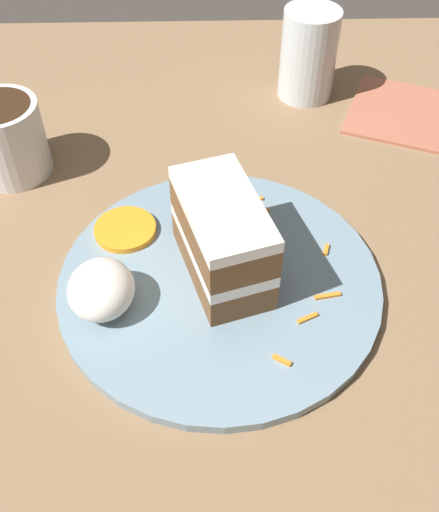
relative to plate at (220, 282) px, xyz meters
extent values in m
plane|color=#38332D|center=(-0.03, -0.03, -0.04)|extent=(6.00, 6.00, 0.00)
cube|color=#846647|center=(-0.03, -0.03, -0.02)|extent=(1.04, 1.08, 0.04)
cylinder|color=gray|center=(0.00, 0.00, 0.00)|extent=(0.31, 0.31, 0.01)
cube|color=brown|center=(-0.01, 0.00, 0.02)|extent=(0.14, 0.10, 0.03)
cube|color=white|center=(-0.01, 0.00, 0.04)|extent=(0.14, 0.10, 0.01)
cube|color=brown|center=(-0.01, 0.00, 0.07)|extent=(0.14, 0.10, 0.03)
cube|color=white|center=(-0.01, 0.00, 0.09)|extent=(0.14, 0.10, 0.01)
ellipsoid|color=white|center=(0.03, -0.11, 0.03)|extent=(0.07, 0.06, 0.04)
cylinder|color=orange|center=(-0.07, -0.09, 0.01)|extent=(0.06, 0.06, 0.01)
cube|color=orange|center=(-0.03, 0.11, 0.01)|extent=(0.01, 0.01, 0.00)
cube|color=orange|center=(0.05, 0.08, 0.01)|extent=(0.01, 0.02, 0.00)
cube|color=orange|center=(0.09, 0.05, 0.01)|extent=(0.01, 0.02, 0.00)
cube|color=orange|center=(-0.10, 0.00, 0.01)|extent=(0.02, 0.02, 0.00)
cube|color=orange|center=(-0.11, 0.04, 0.01)|extent=(0.01, 0.02, 0.00)
cube|color=orange|center=(-0.10, 0.01, 0.01)|extent=(0.02, 0.02, 0.00)
cube|color=orange|center=(-0.10, 0.04, 0.01)|extent=(0.02, 0.02, 0.00)
cube|color=orange|center=(0.03, 0.10, 0.01)|extent=(0.01, 0.03, 0.00)
cylinder|color=silver|center=(-0.33, 0.12, 0.05)|extent=(0.07, 0.07, 0.11)
cylinder|color=silver|center=(-0.33, 0.12, 0.01)|extent=(0.06, 0.06, 0.04)
cylinder|color=white|center=(-0.18, -0.23, 0.04)|extent=(0.09, 0.09, 0.09)
camera|label=1|loc=(0.37, -0.01, 0.44)|focal=42.00mm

